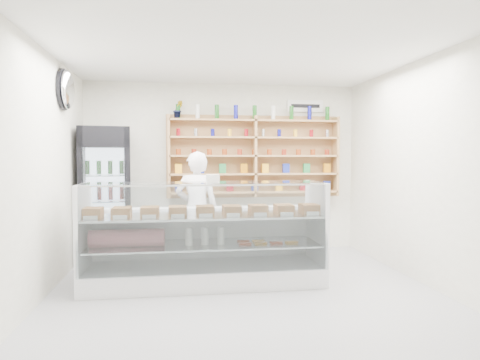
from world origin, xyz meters
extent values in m
plane|color=#A3A2A7|center=(0.00, 0.00, 0.00)|extent=(5.00, 5.00, 0.00)
plane|color=white|center=(0.00, 0.00, 2.80)|extent=(5.00, 5.00, 0.00)
plane|color=silver|center=(0.00, 2.50, 1.40)|extent=(4.50, 0.00, 4.50)
plane|color=silver|center=(0.00, -2.50, 1.40)|extent=(4.50, 0.00, 4.50)
plane|color=silver|center=(-2.25, 0.00, 1.40)|extent=(0.00, 5.00, 5.00)
plane|color=silver|center=(2.25, 0.00, 1.40)|extent=(0.00, 5.00, 5.00)
cube|color=white|center=(-0.44, 0.60, 0.12)|extent=(2.92, 0.83, 0.24)
cube|color=white|center=(-0.44, 0.98, 0.55)|extent=(2.92, 0.05, 0.61)
cube|color=silver|center=(-0.44, 0.60, 0.50)|extent=(2.80, 0.73, 0.02)
cube|color=silver|center=(-0.44, 0.60, 0.86)|extent=(2.86, 0.76, 0.02)
cube|color=silver|center=(-0.44, 0.20, 0.75)|extent=(2.86, 0.12, 1.02)
cube|color=silver|center=(-0.44, 0.55, 1.26)|extent=(2.86, 0.58, 0.01)
imported|color=white|center=(-0.50, 1.46, 0.83)|extent=(0.64, 0.46, 1.66)
cube|color=black|center=(-1.85, 2.01, 1.01)|extent=(0.82, 0.80, 2.02)
cube|color=#2B0433|center=(-1.90, 1.68, 1.87)|extent=(0.71, 0.13, 0.28)
cube|color=silver|center=(-1.90, 1.66, 0.92)|extent=(0.61, 0.09, 1.60)
cube|color=#AB8650|center=(-0.90, 2.34, 1.59)|extent=(0.04, 0.28, 1.33)
cube|color=#AB8650|center=(0.50, 2.34, 1.59)|extent=(0.04, 0.28, 1.33)
cube|color=#AB8650|center=(1.90, 2.34, 1.59)|extent=(0.04, 0.28, 1.33)
cube|color=#AB8650|center=(0.50, 2.34, 1.00)|extent=(2.80, 0.28, 0.03)
cube|color=#AB8650|center=(0.50, 2.34, 1.30)|extent=(2.80, 0.28, 0.03)
cube|color=#AB8650|center=(0.50, 2.34, 1.60)|extent=(2.80, 0.28, 0.03)
cube|color=#AB8650|center=(0.50, 2.34, 1.90)|extent=(2.80, 0.28, 0.03)
cube|color=#AB8650|center=(0.50, 2.34, 2.18)|extent=(2.80, 0.28, 0.03)
imported|color=#1E6626|center=(-0.75, 2.34, 2.34)|extent=(0.19, 0.17, 0.29)
ellipsoid|color=silver|center=(-2.17, 1.20, 2.45)|extent=(0.15, 0.50, 0.50)
cube|color=white|center=(1.40, 2.47, 2.45)|extent=(0.62, 0.03, 0.20)
camera|label=1|loc=(-0.76, -4.64, 1.57)|focal=32.00mm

